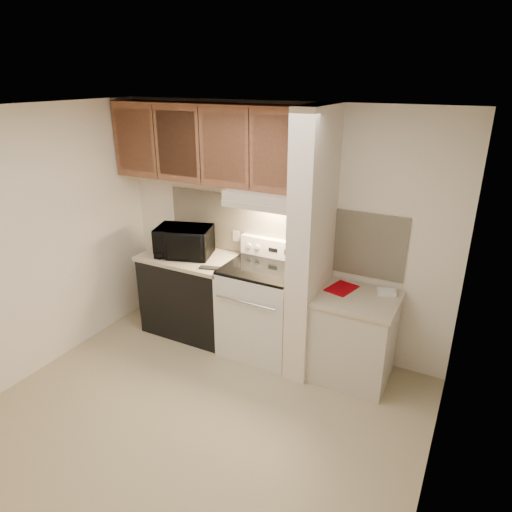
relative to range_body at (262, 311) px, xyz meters
The scene contains 50 objects.
floor 1.24m from the range_body, 90.00° to the right, with size 3.60×3.60×0.00m, color tan.
ceiling 2.34m from the range_body, 90.00° to the right, with size 3.60×3.60×0.00m, color white.
wall_back 0.86m from the range_body, 90.00° to the left, with size 3.60×0.02×2.50m, color white.
wall_left 2.28m from the range_body, 147.31° to the right, with size 0.02×3.00×2.50m, color white.
wall_right 2.28m from the range_body, 32.69° to the right, with size 0.02×3.00×2.50m, color white.
backsplash 0.84m from the range_body, 90.00° to the left, with size 2.60×0.02×0.63m, color beige.
range_body is the anchor object (origin of this frame).
oven_window 0.32m from the range_body, 90.00° to the right, with size 0.50×0.01×0.30m, color black.
oven_handle 0.44m from the range_body, 90.00° to the right, with size 0.02×0.02×0.65m, color silver.
cooktop 0.48m from the range_body, ahead, with size 0.74×0.64×0.03m, color black.
range_backguard 0.66m from the range_body, 90.00° to the left, with size 0.76×0.08×0.20m, color silver.
range_display 0.64m from the range_body, 90.00° to the left, with size 0.10×0.01×0.04m, color black.
range_knob_left_outer 0.70m from the range_body, 139.40° to the left, with size 0.05×0.05×0.02m, color silver.
range_knob_left_inner 0.66m from the range_body, 126.87° to the left, with size 0.05×0.05×0.02m, color silver.
range_knob_right_inner 0.66m from the range_body, 53.13° to the left, with size 0.05×0.05×0.02m, color silver.
range_knob_right_outer 0.70m from the range_body, 40.60° to the left, with size 0.05×0.05×0.02m, color silver.
dishwasher_front 0.88m from the range_body, behind, with size 1.00×0.63×0.87m, color black.
left_countertop 0.98m from the range_body, behind, with size 1.04×0.67×0.04m, color #C2B395.
spoon_rest 0.69m from the range_body, 158.40° to the right, with size 0.24×0.07×0.02m, color black.
teal_jar 1.35m from the range_body, 169.41° to the left, with size 0.10×0.10×0.11m, color #297160.
outlet 0.86m from the range_body, 146.31° to the left, with size 0.08×0.01×0.12m, color beige.
microwave 1.11m from the range_body, behind, with size 0.57×0.39×0.32m, color black.
partition_pillar 0.94m from the range_body, ahead, with size 0.22×0.70×2.50m, color silver.
pillar_trim 0.93m from the range_body, ahead, with size 0.01×0.70×0.04m, color brown.
knife_strip 0.95m from the range_body, ahead, with size 0.02×0.42×0.04m, color black.
knife_blade_a 0.87m from the range_body, 28.52° to the right, with size 0.01×0.04×0.16m, color silver.
knife_handle_a 1.01m from the range_body, 29.55° to the right, with size 0.02×0.02×0.10m, color black.
knife_blade_b 0.85m from the range_body, 20.29° to the right, with size 0.01×0.04×0.18m, color silver.
knife_handle_b 0.99m from the range_body, 17.74° to the right, with size 0.02×0.02×0.10m, color black.
knife_blade_c 0.83m from the range_body, 10.41° to the right, with size 0.01×0.04×0.20m, color silver.
knife_handle_c 0.99m from the range_body, ahead, with size 0.02×0.02×0.10m, color black.
knife_blade_d 0.85m from the range_body, ahead, with size 0.01×0.04×0.16m, color silver.
knife_handle_d 0.99m from the range_body, ahead, with size 0.02×0.02×0.10m, color black.
knife_blade_e 0.85m from the range_body, 17.54° to the left, with size 0.01×0.04×0.18m, color silver.
knife_handle_e 0.99m from the range_body, 14.07° to the left, with size 0.02×0.02×0.10m, color black.
oven_mitt 0.82m from the range_body, 23.58° to the left, with size 0.03×0.11×0.27m, color gray.
right_cab_base 0.97m from the range_body, ahead, with size 0.70×0.60×0.81m, color beige.
right_countertop 1.04m from the range_body, ahead, with size 0.74×0.64×0.04m, color #C2B395.
red_folder 0.89m from the range_body, ahead, with size 0.22×0.29×0.01m, color #A1010A.
white_box 1.27m from the range_body, ahead, with size 0.16×0.11×0.04m, color white.
range_hood 1.17m from the range_body, 90.00° to the left, with size 0.78×0.44×0.15m, color beige.
hood_lip 1.12m from the range_body, 90.00° to the right, with size 0.78×0.04×0.06m, color beige.
upper_cabinets 1.77m from the range_body, 166.16° to the left, with size 2.18×0.33×0.77m, color brown.
cab_door_a 2.22m from the range_body, behind, with size 0.46×0.01×0.63m, color brown.
cab_gap_a 2.04m from the range_body, behind, with size 0.01×0.01×0.73m, color black.
cab_door_b 1.89m from the range_body, behind, with size 0.46×0.01×0.63m, color brown.
cab_gap_b 1.77m from the range_body, behind, with size 0.01×0.01×0.73m, color black.
cab_door_c 1.68m from the range_body, behind, with size 0.46×0.01×0.63m, color brown.
cab_gap_c 1.63m from the range_body, behind, with size 0.01×0.01×0.73m, color black.
cab_door_d 1.63m from the range_body, ahead, with size 0.46×0.01×0.63m, color brown.
Camera 1 is at (1.87, -2.55, 2.73)m, focal length 32.00 mm.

